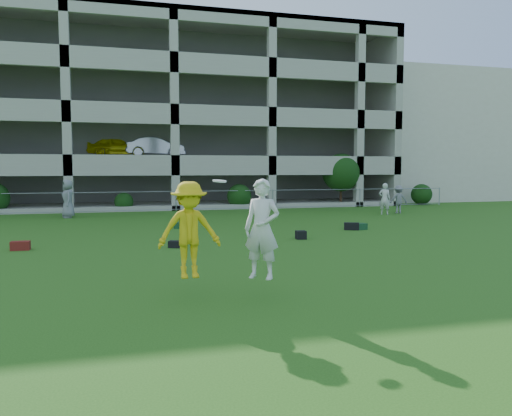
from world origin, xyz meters
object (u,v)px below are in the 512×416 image
object	(u,v)px
bystander_f	(398,199)
parking_garage	(163,122)
frisbee_contest	(210,230)
bystander_c	(68,199)
stucco_building	(427,140)
crate_d	(301,235)
bystander_e	(385,199)

from	to	relation	value
bystander_f	parking_garage	distance (m)	18.80
frisbee_contest	bystander_c	bearing A→B (deg)	103.89
stucco_building	bystander_f	size ratio (longest dim) A/B	10.20
bystander_c	bystander_f	bearing A→B (deg)	68.30
crate_d	parking_garage	distance (m)	22.75
bystander_f	frisbee_contest	distance (m)	20.35
stucco_building	crate_d	bearing A→B (deg)	-132.09
bystander_c	frisbee_contest	bearing A→B (deg)	-1.06
bystander_c	crate_d	world-z (taller)	bystander_c
bystander_c	parking_garage	size ratio (longest dim) A/B	0.07
bystander_c	crate_d	xyz separation A→B (m)	(8.83, -10.28, -0.83)
crate_d	frisbee_contest	world-z (taller)	frisbee_contest
stucco_building	parking_garage	distance (m)	23.03
frisbee_contest	parking_garage	size ratio (longest dim) A/B	0.08
bystander_e	parking_garage	size ratio (longest dim) A/B	0.06
bystander_f	frisbee_contest	world-z (taller)	frisbee_contest
crate_d	parking_garage	world-z (taller)	parking_garage
bystander_e	bystander_f	size ratio (longest dim) A/B	1.10
frisbee_contest	parking_garage	world-z (taller)	parking_garage
frisbee_contest	parking_garage	distance (m)	29.32
frisbee_contest	bystander_e	bearing A→B (deg)	50.56
bystander_c	frisbee_contest	size ratio (longest dim) A/B	0.81
stucco_building	frisbee_contest	distance (m)	38.27
bystander_c	parking_garage	world-z (taller)	parking_garage
stucco_building	bystander_e	xyz separation A→B (m)	(-12.24, -14.36, -4.14)
bystander_c	bystander_f	distance (m)	17.79
stucco_building	bystander_c	bearing A→B (deg)	-157.72
stucco_building	frisbee_contest	bearing A→B (deg)	-129.94
bystander_e	frisbee_contest	distance (m)	19.24
bystander_c	bystander_f	size ratio (longest dim) A/B	1.25
stucco_building	bystander_c	world-z (taller)	stucco_building
bystander_e	parking_garage	distance (m)	18.45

